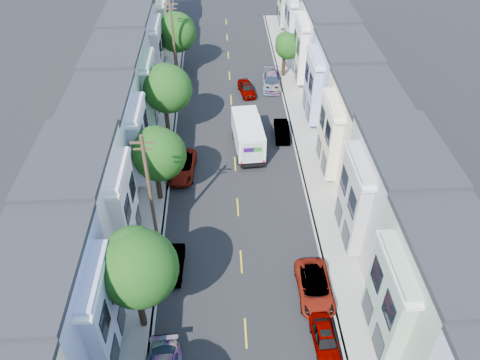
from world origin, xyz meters
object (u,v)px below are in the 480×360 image
(tree_b, at_px, (137,269))
(parked_left_c, at_px, (174,264))
(utility_pole_far, at_px, (174,44))
(parked_left_d, at_px, (182,167))
(parked_right_b, at_px, (315,288))
(tree_c, at_px, (158,155))
(parked_right_c, at_px, (282,131))
(parked_right_d, at_px, (271,81))
(utility_pole_near, at_px, (151,195))
(tree_far_r, at_px, (287,47))
(tree_e, at_px, (176,33))
(parked_right_a, at_px, (325,339))
(lead_sedan, at_px, (247,88))
(tree_d, at_px, (167,89))
(fedex_truck, at_px, (248,134))

(tree_b, height_order, parked_left_c, tree_b)
(utility_pole_far, height_order, parked_left_c, utility_pole_far)
(parked_left_d, height_order, parked_right_b, parked_left_d)
(parked_right_b, bearing_deg, parked_left_c, 165.55)
(tree_c, xyz_separation_m, parked_right_c, (11.20, 8.98, -4.02))
(parked_right_d, bearing_deg, utility_pole_near, -110.04)
(tree_far_r, bearing_deg, tree_c, -120.75)
(tree_e, relative_size, parked_right_a, 1.91)
(parked_right_a, bearing_deg, utility_pole_far, 105.22)
(lead_sedan, relative_size, parked_right_c, 1.06)
(tree_c, bearing_deg, tree_b, -90.00)
(tree_c, height_order, tree_far_r, tree_c)
(tree_c, height_order, utility_pole_far, utility_pole_far)
(parked_left_d, distance_m, parked_right_b, 17.10)
(utility_pole_near, bearing_deg, parked_right_a, -38.96)
(tree_e, height_order, lead_sedan, tree_e)
(lead_sedan, relative_size, parked_left_c, 1.13)
(tree_c, relative_size, parked_left_d, 1.34)
(parked_left_c, bearing_deg, parked_left_d, 92.55)
(tree_c, xyz_separation_m, tree_e, (0.00, 24.00, 0.42))
(tree_far_r, xyz_separation_m, parked_left_d, (-11.79, -18.71, -3.15))
(parked_left_d, relative_size, parked_right_b, 1.03)
(parked_right_c, bearing_deg, parked_left_c, -118.15)
(tree_d, height_order, tree_far_r, tree_d)
(utility_pole_near, xyz_separation_m, parked_right_a, (11.20, -9.06, -4.52))
(utility_pole_near, bearing_deg, parked_right_c, 52.10)
(tree_far_r, bearing_deg, parked_right_b, -93.49)
(utility_pole_near, relative_size, parked_left_c, 2.73)
(utility_pole_far, xyz_separation_m, parked_left_c, (1.40, -28.54, -4.54))
(parked_left_c, xyz_separation_m, parked_right_b, (9.80, -2.59, 0.08))
(tree_e, distance_m, parked_right_c, 19.26)
(tree_far_r, relative_size, parked_right_d, 1.10)
(tree_b, height_order, parked_right_b, tree_b)
(tree_e, xyz_separation_m, parked_right_b, (11.20, -34.54, -4.40))
(parked_left_d, xyz_separation_m, parked_right_d, (9.80, 16.11, 0.03))
(tree_c, bearing_deg, parked_right_b, -43.24)
(fedex_truck, bearing_deg, parked_left_d, -155.32)
(parked_left_d, bearing_deg, parked_right_c, 33.34)
(tree_d, xyz_separation_m, tree_far_r, (13.20, 12.31, -1.33))
(tree_e, relative_size, parked_right_b, 1.50)
(parked_right_d, bearing_deg, tree_e, 162.59)
(tree_far_r, relative_size, utility_pole_near, 0.55)
(parked_right_c, bearing_deg, parked_right_a, -88.09)
(utility_pole_near, xyz_separation_m, parked_left_d, (1.40, 8.88, -4.44))
(lead_sedan, xyz_separation_m, parked_left_c, (-6.75, -25.97, -0.06))
(parked_right_d, bearing_deg, fedex_truck, -101.63)
(tree_far_r, bearing_deg, tree_b, -110.85)
(utility_pole_near, bearing_deg, tree_b, -90.02)
(tree_d, distance_m, parked_right_d, 15.48)
(utility_pole_near, distance_m, parked_right_c, 18.78)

